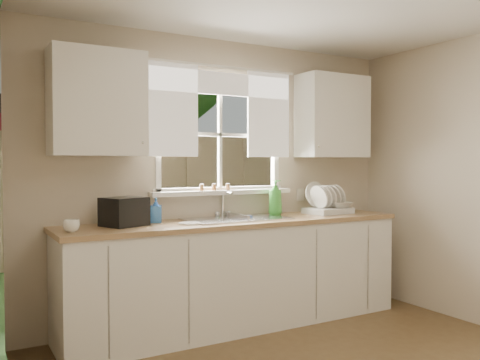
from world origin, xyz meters
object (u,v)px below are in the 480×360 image
dish_rack (327,205)px  cup (71,226)px  black_appliance (124,212)px  soap_bottle_a (275,198)px

dish_rack → cup: (-2.40, -0.14, -0.04)m
dish_rack → black_appliance: size_ratio=1.45×
cup → black_appliance: (0.43, 0.17, 0.07)m
cup → black_appliance: black_appliance is taller
dish_rack → cup: 2.40m
dish_rack → black_appliance: 1.97m
black_appliance → cup: bearing=179.9°
soap_bottle_a → cup: size_ratio=2.89×
dish_rack → black_appliance: dish_rack is taller
soap_bottle_a → black_appliance: (-1.43, -0.05, -0.05)m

